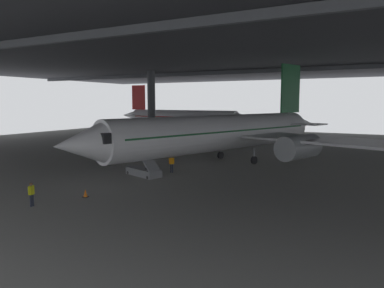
# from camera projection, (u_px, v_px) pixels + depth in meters

# --- Properties ---
(ground_plane) EXTENTS (110.00, 110.00, 0.00)m
(ground_plane) POSITION_uv_depth(u_px,v_px,m) (192.00, 167.00, 39.66)
(ground_plane) COLOR gray
(hangar_structure) EXTENTS (121.00, 99.00, 14.27)m
(hangar_structure) POSITION_uv_depth(u_px,v_px,m) (239.00, 54.00, 50.13)
(hangar_structure) COLOR #4C4F54
(hangar_structure) RESTS_ON ground_plane
(airplane_main) EXTENTS (38.15, 38.48, 12.24)m
(airplane_main) POSITION_uv_depth(u_px,v_px,m) (224.00, 133.00, 41.84)
(airplane_main) COLOR white
(airplane_main) RESTS_ON ground_plane
(boarding_stairs) EXTENTS (4.58, 2.72, 4.82)m
(boarding_stairs) POSITION_uv_depth(u_px,v_px,m) (143.00, 168.00, 35.27)
(boarding_stairs) COLOR slate
(boarding_stairs) RESTS_ON ground_plane
(crew_worker_near_nose) EXTENTS (0.27, 0.55, 1.67)m
(crew_worker_near_nose) POSITION_uv_depth(u_px,v_px,m) (31.00, 193.00, 24.72)
(crew_worker_near_nose) COLOR #232838
(crew_worker_near_nose) RESTS_ON ground_plane
(crew_worker_by_stairs) EXTENTS (0.44, 0.40, 1.74)m
(crew_worker_by_stairs) POSITION_uv_depth(u_px,v_px,m) (172.00, 163.00, 36.61)
(crew_worker_by_stairs) COLOR #232838
(crew_worker_by_stairs) RESTS_ON ground_plane
(airplane_distant) EXTENTS (35.81, 34.54, 11.25)m
(airplane_distant) POSITION_uv_depth(u_px,v_px,m) (180.00, 118.00, 84.88)
(airplane_distant) COLOR white
(airplane_distant) RESTS_ON ground_plane
(traffic_cone_orange) EXTENTS (0.36, 0.36, 0.60)m
(traffic_cone_orange) POSITION_uv_depth(u_px,v_px,m) (85.00, 193.00, 27.26)
(traffic_cone_orange) COLOR black
(traffic_cone_orange) RESTS_ON ground_plane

